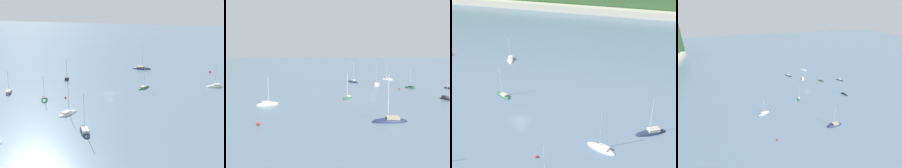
# 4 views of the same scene
# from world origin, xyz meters

# --- Properties ---
(ground_plane) EXTENTS (600.00, 600.00, 0.00)m
(ground_plane) POSITION_xyz_m (0.00, 0.00, 0.00)
(ground_plane) COLOR slate
(sailboat_0) EXTENTS (3.48, 9.11, 12.57)m
(sailboat_0) POSITION_xyz_m (-42.41, 2.86, 0.11)
(sailboat_0) COLOR #232D4C
(sailboat_0) RESTS_ON ground_plane
(sailboat_1) EXTENTS (7.09, 4.81, 8.90)m
(sailboat_1) POSITION_xyz_m (10.12, -34.34, 0.12)
(sailboat_1) COLOR #232D4C
(sailboat_1) RESTS_ON ground_plane
(sailboat_3) EXTENTS (8.33, 6.18, 11.08)m
(sailboat_3) POSITION_xyz_m (33.64, 4.13, 0.13)
(sailboat_3) COLOR #232D4C
(sailboat_3) RESTS_ON ground_plane
(sailboat_4) EXTENTS (6.66, 4.56, 9.93)m
(sailboat_4) POSITION_xyz_m (-10.17, 10.47, 0.09)
(sailboat_4) COLOR #2D6647
(sailboat_4) RESTS_ON ground_plane
(sailboat_5) EXTENTS (6.79, 5.02, 9.39)m
(sailboat_5) POSITION_xyz_m (13.35, -18.40, 0.08)
(sailboat_5) COLOR #2D6647
(sailboat_5) RESTS_ON ground_plane
(sailboat_6) EXTENTS (5.19, 7.26, 9.64)m
(sailboat_6) POSITION_xyz_m (-19.86, 36.26, 0.09)
(sailboat_6) COLOR white
(sailboat_6) RESTS_ON ground_plane
(sailboat_7) EXTENTS (7.74, 4.80, 10.77)m
(sailboat_7) POSITION_xyz_m (22.90, -5.49, 0.09)
(sailboat_7) COLOR silver
(sailboat_7) RESTS_ON ground_plane
(sailboat_8) EXTENTS (6.44, 3.62, 9.28)m
(sailboat_8) POSITION_xyz_m (-13.52, -22.77, 0.15)
(sailboat_8) COLOR black
(sailboat_8) RESTS_ON ground_plane
(mooring_buoy_0) EXTENTS (0.64, 0.64, 0.64)m
(mooring_buoy_0) POSITION_xyz_m (9.57, -12.52, 0.32)
(mooring_buoy_0) COLOR red
(mooring_buoy_0) RESTS_ON ground_plane
(mooring_buoy_1) EXTENTS (0.86, 0.86, 0.86)m
(mooring_buoy_1) POSITION_xyz_m (-44.12, 34.18, 0.43)
(mooring_buoy_1) COLOR red
(mooring_buoy_1) RESTS_ON ground_plane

